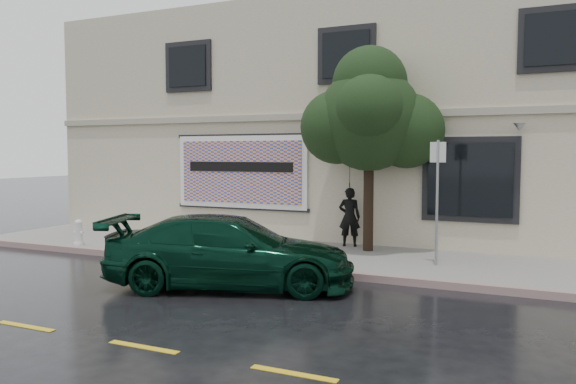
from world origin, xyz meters
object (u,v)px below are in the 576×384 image
at_px(pedestrian, 349,217).
at_px(street_tree, 369,120).
at_px(car, 230,251).
at_px(fire_hydrant, 79,233).

xyz_separation_m(pedestrian, street_tree, (0.64, -0.44, 2.49)).
relative_size(car, pedestrian, 3.09).
height_order(car, fire_hydrant, car).
bearing_deg(fire_hydrant, street_tree, 1.41).
xyz_separation_m(car, fire_hydrant, (-5.73, 1.86, -0.21)).
xyz_separation_m(street_tree, fire_hydrant, (-7.26, -2.36, -2.93)).
height_order(car, pedestrian, pedestrian).
bearing_deg(street_tree, fire_hydrant, -162.02).
bearing_deg(pedestrian, fire_hydrant, 11.17).
xyz_separation_m(car, pedestrian, (0.89, 4.66, 0.23)).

